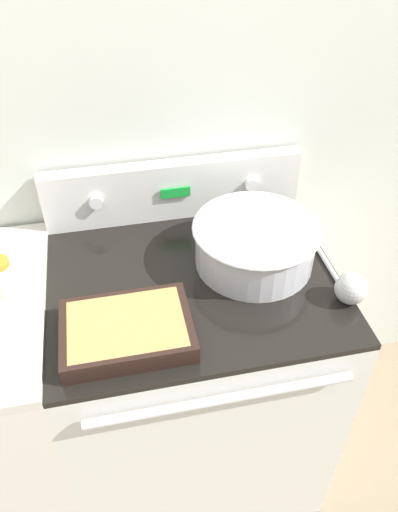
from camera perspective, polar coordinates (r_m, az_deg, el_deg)
name	(u,v)px	position (r m, az deg, el deg)	size (l,w,h in m)	color
kitchen_wall	(168,112)	(1.49, -3.60, 16.08)	(8.00, 0.05, 2.50)	silver
stove_range	(194,379)	(1.72, -0.55, -13.83)	(0.79, 0.68, 0.93)	silver
control_panel	(174,190)	(1.55, -2.90, 7.59)	(0.79, 0.07, 0.19)	silver
mixing_bowl	(255,242)	(1.38, 6.41, 1.63)	(0.35, 0.35, 0.13)	silver
casserole_dish	(127,329)	(1.21, -8.25, -8.31)	(0.31, 0.22, 0.05)	black
ladle	(350,287)	(1.34, 16.83, -3.41)	(0.08, 0.27, 0.08)	#B7B7B7
spice_jar_orange_cap	(0,277)	(1.37, -21.76, -2.24)	(0.07, 0.07, 0.10)	beige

